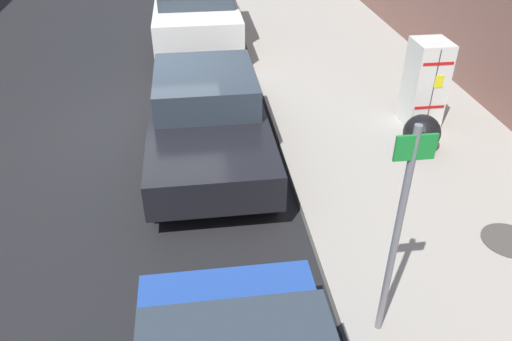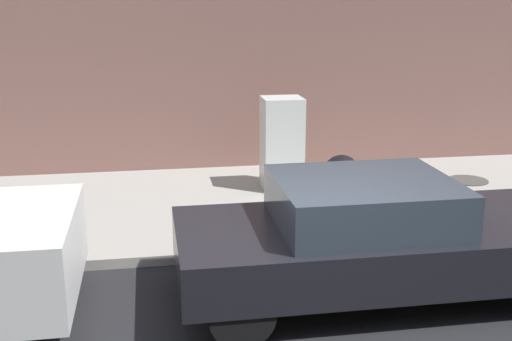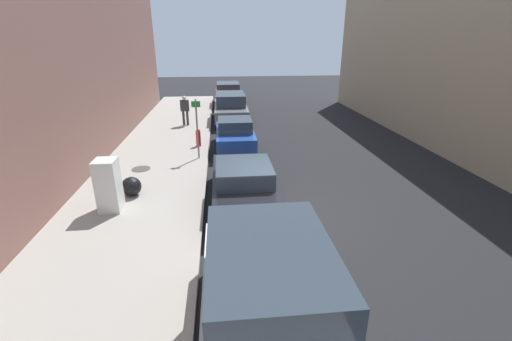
{
  "view_description": "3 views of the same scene",
  "coord_description": "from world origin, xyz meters",
  "px_view_note": "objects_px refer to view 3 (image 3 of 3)",
  "views": [
    {
      "loc": [
        -0.76,
        8.56,
        4.51
      ],
      "look_at": [
        -1.5,
        2.98,
        0.81
      ],
      "focal_mm": 35.0,
      "sensor_mm": 36.0,
      "label": 1
    },
    {
      "loc": [
        5.44,
        -1.47,
        3.28
      ],
      "look_at": [
        -1.48,
        -0.29,
        1.38
      ],
      "focal_mm": 45.0,
      "sensor_mm": 36.0,
      "label": 2
    },
    {
      "loc": [
        -1.55,
        -8.69,
        4.86
      ],
      "look_at": [
        -0.46,
        1.84,
        0.77
      ],
      "focal_mm": 24.0,
      "sensor_mm": 36.0,
      "label": 3
    }
  ],
  "objects_px": {
    "street_sign_post": "(197,126)",
    "parked_suv_red": "(228,94)",
    "trash_bag": "(131,186)",
    "pedestrian_walking_far": "(185,108)",
    "parked_suv_gray": "(231,107)",
    "parked_hatchback_blue": "(235,133)",
    "parked_sedan_dark": "(244,183)",
    "fire_hydrant": "(198,137)",
    "parked_van_white": "(269,306)",
    "discarded_refrigerator": "(108,185)"
  },
  "relations": [
    {
      "from": "street_sign_post",
      "to": "pedestrian_walking_far",
      "type": "xyz_separation_m",
      "value": [
        -1.05,
        6.01,
        -0.41
      ]
    },
    {
      "from": "parked_suv_red",
      "to": "parked_hatchback_blue",
      "type": "bearing_deg",
      "value": -90.0
    },
    {
      "from": "street_sign_post",
      "to": "parked_hatchback_blue",
      "type": "bearing_deg",
      "value": 43.72
    },
    {
      "from": "trash_bag",
      "to": "parked_suv_red",
      "type": "distance_m",
      "value": 16.73
    },
    {
      "from": "pedestrian_walking_far",
      "to": "fire_hydrant",
      "type": "bearing_deg",
      "value": -161.01
    },
    {
      "from": "discarded_refrigerator",
      "to": "trash_bag",
      "type": "distance_m",
      "value": 1.11
    },
    {
      "from": "street_sign_post",
      "to": "trash_bag",
      "type": "distance_m",
      "value": 4.17
    },
    {
      "from": "trash_bag",
      "to": "pedestrian_walking_far",
      "type": "distance_m",
      "value": 9.61
    },
    {
      "from": "parked_hatchback_blue",
      "to": "parked_suv_red",
      "type": "height_order",
      "value": "parked_suv_red"
    },
    {
      "from": "parked_van_white",
      "to": "parked_sedan_dark",
      "type": "height_order",
      "value": "parked_van_white"
    },
    {
      "from": "parked_van_white",
      "to": "trash_bag",
      "type": "bearing_deg",
      "value": 119.37
    },
    {
      "from": "parked_suv_gray",
      "to": "parked_suv_red",
      "type": "bearing_deg",
      "value": 90.0
    },
    {
      "from": "parked_sedan_dark",
      "to": "fire_hydrant",
      "type": "bearing_deg",
      "value": 105.98
    },
    {
      "from": "parked_van_white",
      "to": "parked_hatchback_blue",
      "type": "xyz_separation_m",
      "value": [
        0.0,
        11.37,
        -0.31
      ]
    },
    {
      "from": "pedestrian_walking_far",
      "to": "parked_hatchback_blue",
      "type": "xyz_separation_m",
      "value": [
        2.66,
        -4.48,
        -0.36
      ]
    },
    {
      "from": "trash_bag",
      "to": "parked_hatchback_blue",
      "type": "relative_size",
      "value": 0.16
    },
    {
      "from": "discarded_refrigerator",
      "to": "fire_hydrant",
      "type": "relative_size",
      "value": 1.9
    },
    {
      "from": "trash_bag",
      "to": "parked_van_white",
      "type": "distance_m",
      "value": 7.26
    },
    {
      "from": "parked_suv_red",
      "to": "pedestrian_walking_far",
      "type": "bearing_deg",
      "value": -111.35
    },
    {
      "from": "parked_van_white",
      "to": "parked_suv_gray",
      "type": "height_order",
      "value": "parked_van_white"
    },
    {
      "from": "fire_hydrant",
      "to": "parked_hatchback_blue",
      "type": "relative_size",
      "value": 0.21
    },
    {
      "from": "pedestrian_walking_far",
      "to": "parked_van_white",
      "type": "bearing_deg",
      "value": -164.09
    },
    {
      "from": "fire_hydrant",
      "to": "parked_suv_gray",
      "type": "height_order",
      "value": "parked_suv_gray"
    },
    {
      "from": "street_sign_post",
      "to": "fire_hydrant",
      "type": "height_order",
      "value": "street_sign_post"
    },
    {
      "from": "fire_hydrant",
      "to": "parked_suv_gray",
      "type": "relative_size",
      "value": 0.17
    },
    {
      "from": "trash_bag",
      "to": "parked_suv_red",
      "type": "bearing_deg",
      "value": 77.75
    },
    {
      "from": "street_sign_post",
      "to": "parked_van_white",
      "type": "height_order",
      "value": "street_sign_post"
    },
    {
      "from": "discarded_refrigerator",
      "to": "parked_hatchback_blue",
      "type": "bearing_deg",
      "value": 56.87
    },
    {
      "from": "pedestrian_walking_far",
      "to": "trash_bag",
      "type": "bearing_deg",
      "value": -178.94
    },
    {
      "from": "parked_suv_gray",
      "to": "street_sign_post",
      "type": "bearing_deg",
      "value": -102.44
    },
    {
      "from": "parked_suv_gray",
      "to": "parked_hatchback_blue",
      "type": "bearing_deg",
      "value": -90.0
    },
    {
      "from": "trash_bag",
      "to": "pedestrian_walking_far",
      "type": "bearing_deg",
      "value": 84.68
    },
    {
      "from": "trash_bag",
      "to": "parked_hatchback_blue",
      "type": "xyz_separation_m",
      "value": [
        3.55,
        5.07,
        0.3
      ]
    },
    {
      "from": "parked_van_white",
      "to": "parked_hatchback_blue",
      "type": "relative_size",
      "value": 1.25
    },
    {
      "from": "discarded_refrigerator",
      "to": "pedestrian_walking_far",
      "type": "distance_m",
      "value": 10.56
    },
    {
      "from": "parked_suv_gray",
      "to": "parked_suv_red",
      "type": "xyz_separation_m",
      "value": [
        0.0,
        5.54,
        -0.01
      ]
    },
    {
      "from": "fire_hydrant",
      "to": "parked_suv_red",
      "type": "height_order",
      "value": "parked_suv_red"
    },
    {
      "from": "street_sign_post",
      "to": "parked_suv_red",
      "type": "bearing_deg",
      "value": 82.86
    },
    {
      "from": "parked_hatchback_blue",
      "to": "discarded_refrigerator",
      "type": "bearing_deg",
      "value": -123.13
    },
    {
      "from": "trash_bag",
      "to": "parked_suv_gray",
      "type": "bearing_deg",
      "value": 71.82
    },
    {
      "from": "trash_bag",
      "to": "street_sign_post",
      "type": "bearing_deg",
      "value": 61.17
    },
    {
      "from": "street_sign_post",
      "to": "parked_van_white",
      "type": "distance_m",
      "value": 9.98
    },
    {
      "from": "fire_hydrant",
      "to": "parked_suv_red",
      "type": "bearing_deg",
      "value": 81.24
    },
    {
      "from": "parked_sedan_dark",
      "to": "street_sign_post",
      "type": "bearing_deg",
      "value": 110.87
    },
    {
      "from": "discarded_refrigerator",
      "to": "parked_sedan_dark",
      "type": "height_order",
      "value": "discarded_refrigerator"
    },
    {
      "from": "street_sign_post",
      "to": "parked_suv_gray",
      "type": "relative_size",
      "value": 0.51
    },
    {
      "from": "pedestrian_walking_far",
      "to": "parked_hatchback_blue",
      "type": "distance_m",
      "value": 5.22
    },
    {
      "from": "street_sign_post",
      "to": "fire_hydrant",
      "type": "relative_size",
      "value": 3.02
    },
    {
      "from": "discarded_refrigerator",
      "to": "pedestrian_walking_far",
      "type": "relative_size",
      "value": 0.92
    },
    {
      "from": "fire_hydrant",
      "to": "parked_suv_gray",
      "type": "xyz_separation_m",
      "value": [
        1.71,
        5.53,
        0.35
      ]
    }
  ]
}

